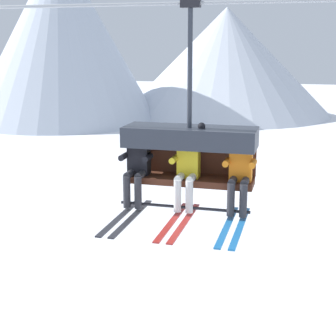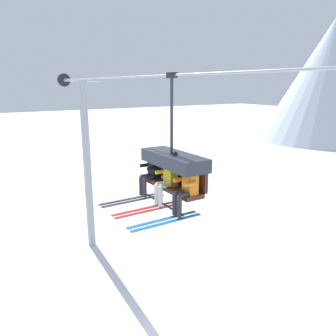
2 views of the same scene
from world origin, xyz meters
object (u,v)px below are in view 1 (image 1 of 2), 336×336
(chairlift_chair, at_px, (190,145))
(skier_black, at_px, (137,165))
(skier_yellow, at_px, (187,167))
(skier_orange, at_px, (240,172))

(chairlift_chair, height_order, skier_black, chairlift_chair)
(chairlift_chair, bearing_deg, skier_black, -164.20)
(skier_yellow, distance_m, skier_orange, 0.78)
(skier_orange, bearing_deg, skier_yellow, 179.50)
(chairlift_chair, height_order, skier_orange, chairlift_chair)
(skier_black, height_order, skier_yellow, skier_yellow)
(chairlift_chair, distance_m, skier_orange, 0.87)
(skier_yellow, bearing_deg, skier_orange, -0.50)
(chairlift_chair, relative_size, skier_black, 1.74)
(skier_yellow, relative_size, skier_orange, 1.00)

